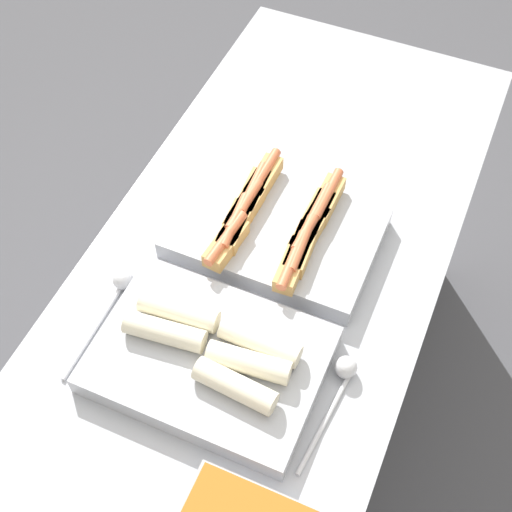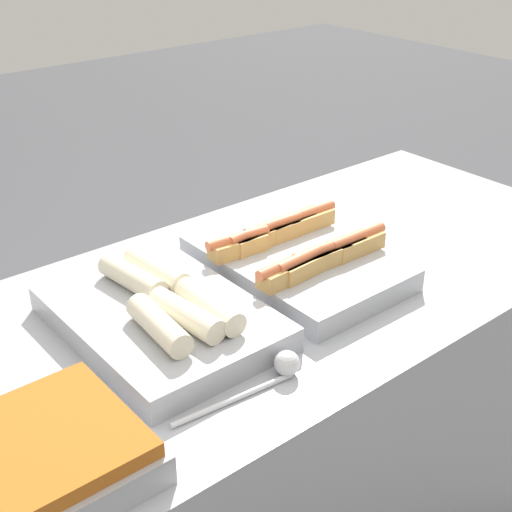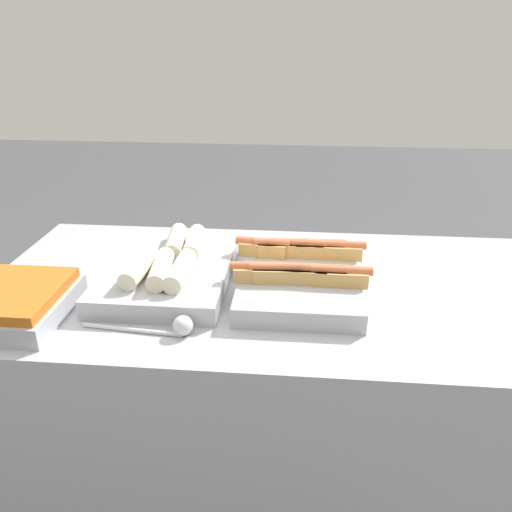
{
  "view_description": "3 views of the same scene",
  "coord_description": "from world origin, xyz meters",
  "views": [
    {
      "loc": [
        -0.89,
        -0.35,
        2.22
      ],
      "look_at": [
        -0.09,
        0.0,
        1.02
      ],
      "focal_mm": 50.0,
      "sensor_mm": 36.0,
      "label": 1
    },
    {
      "loc": [
        -0.9,
        -0.98,
        1.69
      ],
      "look_at": [
        -0.09,
        0.0,
        1.02
      ],
      "focal_mm": 50.0,
      "sensor_mm": 36.0,
      "label": 2
    },
    {
      "loc": [
        0.01,
        -1.16,
        1.56
      ],
      "look_at": [
        -0.09,
        0.0,
        1.02
      ],
      "focal_mm": 35.0,
      "sensor_mm": 36.0,
      "label": 3
    }
  ],
  "objects": [
    {
      "name": "tray_wraps",
      "position": [
        -0.32,
        -0.0,
        0.97
      ],
      "size": [
        0.32,
        0.44,
        0.1
      ],
      "color": "#A8AAB2",
      "rests_on": "counter"
    },
    {
      "name": "tray_side_front",
      "position": [
        -0.65,
        -0.21,
        0.97
      ],
      "size": [
        0.25,
        0.26,
        0.07
      ],
      "color": "#A8AAB2",
      "rests_on": "counter"
    },
    {
      "name": "serving_spoon_far",
      "position": [
        -0.25,
        0.25,
        0.96
      ],
      "size": [
        0.27,
        0.05,
        0.05
      ],
      "color": "silver",
      "rests_on": "counter"
    },
    {
      "name": "counter",
      "position": [
        0.0,
        0.0,
        0.47
      ],
      "size": [
        1.61,
        0.75,
        0.94
      ],
      "color": "#A8AAB2",
      "rests_on": "ground_plane"
    },
    {
      "name": "tray_hotdogs",
      "position": [
        0.02,
        0.0,
        0.98
      ],
      "size": [
        0.35,
        0.45,
        0.1
      ],
      "color": "#A8AAB2",
      "rests_on": "counter"
    },
    {
      "name": "serving_spoon_near",
      "position": [
        -0.26,
        -0.25,
        0.96
      ],
      "size": [
        0.25,
        0.05,
        0.05
      ],
      "color": "silver",
      "rests_on": "counter"
    }
  ]
}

